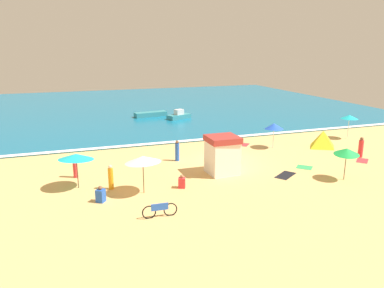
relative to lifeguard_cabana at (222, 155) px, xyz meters
name	(u,v)px	position (x,y,z in m)	size (l,w,h in m)	color
ground_plane	(225,160)	(1.47, 2.71, -1.32)	(60.00, 60.00, 0.00)	#E5B26B
ocean_water	(146,106)	(1.47, 30.71, -1.27)	(60.00, 44.00, 0.10)	#146B93
wave_breaker_foam	(197,140)	(1.47, 9.01, -1.22)	(57.00, 0.70, 0.01)	white
lifeguard_cabana	(222,155)	(0.00, 0.00, 0.00)	(2.06, 1.98, 2.59)	white
beach_umbrella_0	(274,126)	(6.76, 4.61, 0.56)	(1.76, 1.78, 2.16)	silver
beach_umbrella_1	(347,151)	(6.95, -3.77, 0.57)	(2.24, 2.24, 2.18)	#4C3823
beach_umbrella_2	(349,117)	(15.13, 5.20, 0.73)	(1.94, 1.95, 2.24)	silver
beach_umbrella_3	(143,159)	(-5.78, -1.74, 0.75)	(2.85, 2.86, 2.34)	#4C3823
beach_umbrella_4	(76,157)	(-9.37, 0.41, 0.66)	(2.97, 2.97, 2.25)	#4C3823
beach_tent	(323,139)	(10.87, 3.37, -0.60)	(2.39, 2.16, 1.45)	yellow
parked_bicycle	(160,210)	(-5.69, -5.15, -0.94)	(1.82, 0.12, 0.76)	black
beachgoer_0	(75,166)	(-9.44, 2.42, -0.53)	(0.32, 0.32, 1.60)	red
beachgoer_1	(101,195)	(-8.31, -2.22, -0.92)	(0.60, 0.60, 0.93)	blue
beachgoer_2	(182,182)	(-3.41, -1.68, -0.97)	(0.53, 0.53, 0.84)	red
beachgoer_3	(177,151)	(-2.03, 3.75, -0.57)	(0.41, 0.41, 1.58)	blue
beachgoer_4	(361,148)	(11.70, -0.07, -0.57)	(0.50, 0.50, 1.61)	red
beachgoer_5	(111,178)	(-7.51, -0.45, -0.60)	(0.39, 0.39, 1.52)	orange
beach_towel_0	(244,145)	(4.93, 6.30, -1.31)	(1.27, 1.31, 0.01)	red
beach_towel_1	(362,161)	(11.18, -0.90, -1.31)	(1.52, 1.48, 0.01)	red
beach_towel_2	(230,161)	(1.65, 2.22, -1.31)	(1.52, 1.47, 0.01)	black
beach_towel_3	(304,167)	(6.07, -0.81, -1.31)	(1.44, 1.44, 0.01)	green
beach_towel_4	(285,175)	(3.83, -1.83, -1.31)	(1.94, 1.70, 0.01)	black
small_boat_0	(179,116)	(3.00, 19.41, -0.86)	(3.08, 2.16, 1.11)	teal
small_boat_1	(151,114)	(0.16, 21.94, -0.94)	(4.04, 1.70, 0.57)	teal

